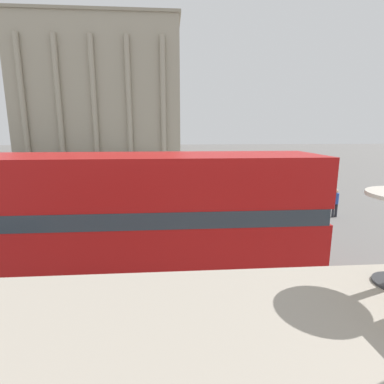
# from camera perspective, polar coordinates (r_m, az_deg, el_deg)

# --- Properties ---
(double_decker_bus) EXTENTS (10.35, 2.71, 4.20)m
(double_decker_bus) POSITION_cam_1_polar(r_m,az_deg,el_deg) (8.93, -9.84, -5.03)
(double_decker_bus) COLOR black
(double_decker_bus) RESTS_ON ground_plane
(plaza_building_left) EXTENTS (29.62, 14.02, 24.20)m
(plaza_building_left) POSITION_cam_1_polar(r_m,az_deg,el_deg) (61.99, -16.79, 17.97)
(plaza_building_left) COLOR #A39984
(plaza_building_left) RESTS_ON ground_plane
(traffic_light_near) EXTENTS (0.42, 0.24, 3.35)m
(traffic_light_near) POSITION_cam_1_polar(r_m,az_deg,el_deg) (12.97, -7.80, -0.26)
(traffic_light_near) COLOR black
(traffic_light_near) RESTS_ON ground_plane
(traffic_light_mid) EXTENTS (0.42, 0.24, 3.44)m
(traffic_light_mid) POSITION_cam_1_polar(r_m,az_deg,el_deg) (19.21, -4.25, 3.90)
(traffic_light_mid) COLOR black
(traffic_light_mid) RESTS_ON ground_plane
(pedestrian_blue) EXTENTS (0.32, 0.32, 1.60)m
(pedestrian_blue) POSITION_cam_1_polar(r_m,az_deg,el_deg) (18.79, 25.65, -1.61)
(pedestrian_blue) COLOR #282B33
(pedestrian_blue) RESTS_ON ground_plane
(pedestrian_grey) EXTENTS (0.32, 0.32, 1.64)m
(pedestrian_grey) POSITION_cam_1_polar(r_m,az_deg,el_deg) (33.14, -12.91, 4.64)
(pedestrian_grey) COLOR #282B33
(pedestrian_grey) RESTS_ON ground_plane
(pedestrian_yellow) EXTENTS (0.32, 0.32, 1.70)m
(pedestrian_yellow) POSITION_cam_1_polar(r_m,az_deg,el_deg) (31.94, -12.63, 4.46)
(pedestrian_yellow) COLOR #282B33
(pedestrian_yellow) RESTS_ON ground_plane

